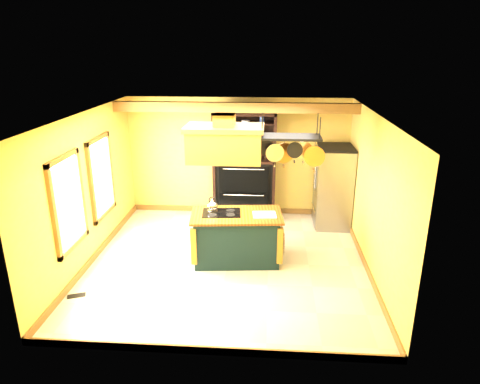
# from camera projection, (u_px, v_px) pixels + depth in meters

# --- Properties ---
(floor) EXTENTS (5.00, 5.00, 0.00)m
(floor) POSITION_uv_depth(u_px,v_px,m) (228.00, 262.00, 7.87)
(floor) COLOR beige
(floor) RESTS_ON ground
(ceiling) EXTENTS (5.00, 5.00, 0.00)m
(ceiling) POSITION_uv_depth(u_px,v_px,m) (226.00, 115.00, 6.99)
(ceiling) COLOR white
(ceiling) RESTS_ON wall_back
(wall_back) EXTENTS (5.00, 0.02, 2.70)m
(wall_back) POSITION_uv_depth(u_px,v_px,m) (238.00, 157.00, 9.79)
(wall_back) COLOR #DDAA50
(wall_back) RESTS_ON floor
(wall_front) EXTENTS (5.00, 0.02, 2.70)m
(wall_front) POSITION_uv_depth(u_px,v_px,m) (206.00, 262.00, 5.08)
(wall_front) COLOR #DDAA50
(wall_front) RESTS_ON floor
(wall_left) EXTENTS (0.02, 5.00, 2.70)m
(wall_left) POSITION_uv_depth(u_px,v_px,m) (87.00, 190.00, 7.60)
(wall_left) COLOR #DDAA50
(wall_left) RESTS_ON floor
(wall_right) EXTENTS (0.02, 5.00, 2.70)m
(wall_right) POSITION_uv_depth(u_px,v_px,m) (373.00, 196.00, 7.26)
(wall_right) COLOR #DDAA50
(wall_right) RESTS_ON floor
(ceiling_beam) EXTENTS (5.00, 0.15, 0.20)m
(ceiling_beam) POSITION_uv_depth(u_px,v_px,m) (235.00, 107.00, 8.63)
(ceiling_beam) COLOR brown
(ceiling_beam) RESTS_ON ceiling
(window_near) EXTENTS (0.06, 1.06, 1.56)m
(window_near) POSITION_uv_depth(u_px,v_px,m) (69.00, 203.00, 6.83)
(window_near) COLOR brown
(window_near) RESTS_ON wall_left
(window_far) EXTENTS (0.06, 1.06, 1.56)m
(window_far) POSITION_uv_depth(u_px,v_px,m) (102.00, 177.00, 8.15)
(window_far) COLOR brown
(window_far) RESTS_ON wall_left
(kitchen_island) EXTENTS (1.70, 1.05, 1.11)m
(kitchen_island) POSITION_uv_depth(u_px,v_px,m) (236.00, 237.00, 7.80)
(kitchen_island) COLOR black
(kitchen_island) RESTS_ON floor
(range_hood) EXTENTS (1.32, 0.75, 0.80)m
(range_hood) POSITION_uv_depth(u_px,v_px,m) (225.00, 142.00, 7.24)
(range_hood) COLOR #A57229
(range_hood) RESTS_ON ceiling
(pot_rack) EXTENTS (1.13, 0.52, 0.84)m
(pot_rack) POSITION_uv_depth(u_px,v_px,m) (291.00, 144.00, 7.17)
(pot_rack) COLOR black
(pot_rack) RESTS_ON ceiling
(refrigerator) EXTENTS (0.75, 0.88, 1.73)m
(refrigerator) POSITION_uv_depth(u_px,v_px,m) (333.00, 189.00, 9.25)
(refrigerator) COLOR gray
(refrigerator) RESTS_ON floor
(hutch) EXTENTS (1.38, 0.62, 2.44)m
(hutch) POSITION_uv_depth(u_px,v_px,m) (245.00, 178.00, 9.66)
(hutch) COLOR black
(hutch) RESTS_ON floor
(floor_register) EXTENTS (0.30, 0.21, 0.01)m
(floor_register) POSITION_uv_depth(u_px,v_px,m) (76.00, 296.00, 6.81)
(floor_register) COLOR black
(floor_register) RESTS_ON floor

